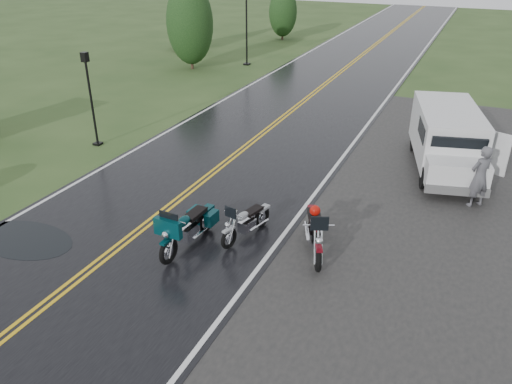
% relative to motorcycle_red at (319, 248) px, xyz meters
% --- Properties ---
extents(ground, '(120.00, 120.00, 0.00)m').
position_rel_motorcycle_red_xyz_m(ground, '(-5.17, -0.42, -0.71)').
color(ground, '#2D471E').
rests_on(ground, ground).
extents(road, '(8.00, 100.00, 0.04)m').
position_rel_motorcycle_red_xyz_m(road, '(-5.17, 9.58, -0.69)').
color(road, black).
rests_on(road, ground).
extents(motorcycle_red, '(1.75, 2.56, 1.42)m').
position_rel_motorcycle_red_xyz_m(motorcycle_red, '(0.00, 0.00, 0.00)').
color(motorcycle_red, '#610B14').
rests_on(motorcycle_red, ground).
extents(motorcycle_teal, '(0.97, 2.42, 1.41)m').
position_rel_motorcycle_red_xyz_m(motorcycle_teal, '(-3.49, -1.25, -0.01)').
color(motorcycle_teal, '#053137').
rests_on(motorcycle_teal, ground).
extents(motorcycle_silver, '(1.16, 2.10, 1.17)m').
position_rel_motorcycle_red_xyz_m(motorcycle_silver, '(-2.44, -0.01, -0.13)').
color(motorcycle_silver, '#9DA0A4').
rests_on(motorcycle_silver, ground).
extents(van_white, '(3.34, 5.88, 2.18)m').
position_rel_motorcycle_red_xyz_m(van_white, '(1.77, 5.88, 0.38)').
color(van_white, silver).
rests_on(van_white, ground).
extents(person_at_van, '(0.84, 0.82, 1.95)m').
position_rel_motorcycle_red_xyz_m(person_at_van, '(3.35, 5.28, 0.26)').
color(person_at_van, '#4F4E54').
rests_on(person_at_van, ground).
extents(lamp_post_near_left, '(0.32, 0.32, 3.70)m').
position_rel_motorcycle_red_xyz_m(lamp_post_near_left, '(-10.73, 4.64, 1.14)').
color(lamp_post_near_left, black).
rests_on(lamp_post_near_left, ground).
extents(lamp_post_far_left, '(0.40, 0.40, 4.61)m').
position_rel_motorcycle_red_xyz_m(lamp_post_far_left, '(-11.42, 20.20, 1.59)').
color(lamp_post_far_left, black).
rests_on(lamp_post_far_left, ground).
extents(tree_left_mid, '(2.89, 2.89, 4.52)m').
position_rel_motorcycle_red_xyz_m(tree_left_mid, '(-14.11, 17.72, 1.55)').
color(tree_left_mid, '#1E3D19').
rests_on(tree_left_mid, ground).
extents(tree_left_far, '(2.27, 2.27, 3.50)m').
position_rel_motorcycle_red_xyz_m(tree_left_far, '(-12.76, 29.98, 1.04)').
color(tree_left_far, '#1E3D19').
rests_on(tree_left_far, ground).
extents(pine_left_far, '(2.66, 2.66, 5.54)m').
position_rel_motorcycle_red_xyz_m(pine_left_far, '(-17.64, 23.04, 2.06)').
color(pine_left_far, '#1E3D19').
rests_on(pine_left_far, ground).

